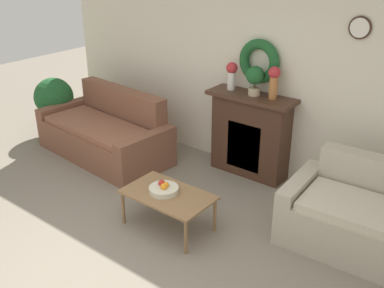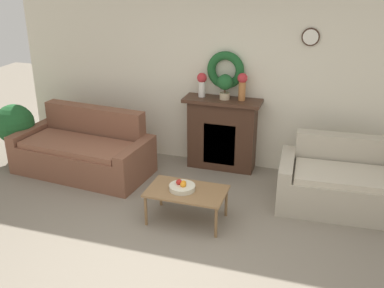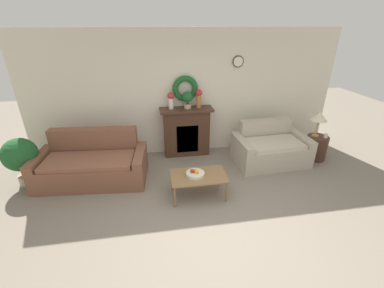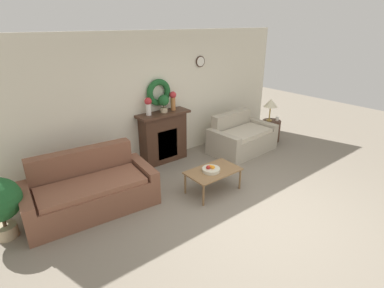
% 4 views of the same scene
% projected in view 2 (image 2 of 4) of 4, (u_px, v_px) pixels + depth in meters
% --- Properties ---
extents(ground_plane, '(16.00, 16.00, 0.00)m').
position_uv_depth(ground_plane, '(163.00, 268.00, 4.69)').
color(ground_plane, gray).
extents(wall_back, '(6.80, 0.19, 2.70)m').
position_uv_depth(wall_back, '(229.00, 78.00, 6.63)').
color(wall_back, beige).
rests_on(wall_back, ground_plane).
extents(fireplace, '(1.14, 0.41, 1.10)m').
position_uv_depth(fireplace, '(222.00, 133.00, 6.76)').
color(fireplace, '#42281C').
rests_on(fireplace, ground_plane).
extents(couch_left, '(2.08, 1.13, 0.93)m').
position_uv_depth(couch_left, '(84.00, 151.00, 6.72)').
color(couch_left, brown).
rests_on(couch_left, ground_plane).
extents(loveseat_right, '(1.55, 1.00, 0.86)m').
position_uv_depth(loveseat_right, '(339.00, 183.00, 5.78)').
color(loveseat_right, '#B2A893').
rests_on(loveseat_right, ground_plane).
extents(coffee_table, '(0.95, 0.57, 0.42)m').
position_uv_depth(coffee_table, '(187.00, 193.00, 5.41)').
color(coffee_table, olive).
rests_on(coffee_table, ground_plane).
extents(fruit_bowl, '(0.32, 0.32, 0.12)m').
position_uv_depth(fruit_bowl, '(182.00, 187.00, 5.40)').
color(fruit_bowl, beige).
rests_on(fruit_bowl, coffee_table).
extents(vase_on_mantel_left, '(0.15, 0.15, 0.36)m').
position_uv_depth(vase_on_mantel_left, '(202.00, 83.00, 6.57)').
color(vase_on_mantel_left, silver).
rests_on(vase_on_mantel_left, fireplace).
extents(vase_on_mantel_right, '(0.14, 0.14, 0.40)m').
position_uv_depth(vase_on_mantel_right, '(242.00, 85.00, 6.39)').
color(vase_on_mantel_right, '#AD6B38').
rests_on(vase_on_mantel_right, fireplace).
extents(potted_plant_on_mantel, '(0.23, 0.23, 0.37)m').
position_uv_depth(potted_plant_on_mantel, '(225.00, 84.00, 6.45)').
color(potted_plant_on_mantel, tan).
rests_on(potted_plant_on_mantel, fireplace).
extents(potted_plant_floor_by_couch, '(0.61, 0.61, 0.92)m').
position_uv_depth(potted_plant_floor_by_couch, '(15.00, 126.00, 7.01)').
color(potted_plant_floor_by_couch, tan).
rests_on(potted_plant_floor_by_couch, ground_plane).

